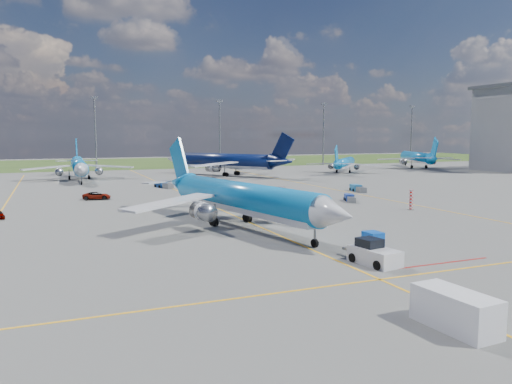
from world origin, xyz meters
name	(u,v)px	position (x,y,z in m)	size (l,w,h in m)	color
ground	(273,233)	(0.00, 0.00, 0.00)	(400.00, 400.00, 0.00)	#545452
grass_strip	(115,163)	(0.00, 150.00, 0.00)	(400.00, 80.00, 0.01)	#2D4719
taxiway_lines	(205,202)	(0.17, 27.70, 0.01)	(60.25, 160.00, 0.02)	#F8AF15
floodlight_masts	(160,130)	(10.00, 110.00, 12.56)	(202.20, 0.50, 22.70)	slate
warning_post	(411,200)	(26.00, 8.00, 1.50)	(0.50, 0.50, 3.00)	red
bg_jet_nnw	(80,180)	(-16.66, 78.26, 0.00)	(28.30, 37.15, 9.73)	#0E7BC6
bg_jet_n	(223,175)	(20.43, 78.72, 0.00)	(33.10, 43.45, 11.38)	#081443
bg_jet_ne	(344,172)	(57.60, 75.93, 0.00)	(23.35, 30.64, 8.02)	#0E7BC6
bg_jet_ene	(416,168)	(90.97, 83.81, 0.00)	(29.33, 38.49, 10.08)	#0E7BC6
main_airliner	(242,227)	(-1.98, 4.50, 0.00)	(30.11, 39.52, 10.35)	#0E7BC6
pushback_tug	(373,254)	(2.35, -15.85, 0.86)	(3.00, 6.43, 2.14)	silver
uld_container	(373,239)	(6.24, -10.33, 0.74)	(1.49, 1.86, 1.49)	blue
service_van	(455,310)	(-2.00, -29.75, 1.09)	(2.18, 4.97, 2.18)	white
service_car_b	(97,196)	(-15.97, 38.06, 0.65)	(2.16, 4.68, 1.30)	#999999
service_car_c	(279,191)	(15.98, 32.58, 0.64)	(1.79, 4.41, 1.28)	#999999
baggage_tug_w	(350,198)	(23.01, 19.63, 0.50)	(3.10, 4.87, 1.07)	navy
baggage_tug_c	(163,185)	(-1.36, 52.87, 0.59)	(3.10, 5.81, 1.26)	#184893
baggage_tug_e	(358,188)	(32.47, 31.48, 0.58)	(2.65, 5.71, 1.24)	#1A64A1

